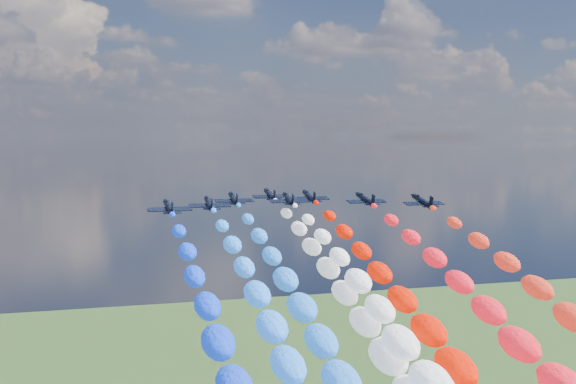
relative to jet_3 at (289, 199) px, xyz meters
name	(u,v)px	position (x,y,z in m)	size (l,w,h in m)	color
jet_0	(169,207)	(-29.40, -12.12, 0.00)	(9.12, 12.23, 2.69)	black
jet_1	(209,203)	(-19.89, -6.04, 0.00)	(9.12, 12.23, 2.69)	black
jet_2	(234,199)	(-12.17, 4.54, 0.00)	(9.12, 12.23, 2.69)	black
trail_2	(329,377)	(-12.17, -63.68, -21.16)	(6.92, 133.20, 47.23)	blue
jet_3	(289,199)	(0.00, 0.00, 0.00)	(9.12, 12.23, 2.69)	black
trail_3	(417,379)	(0.00, -68.22, -21.16)	(6.92, 133.20, 47.23)	white
jet_4	(270,195)	(-0.89, 13.75, 0.00)	(9.12, 12.23, 2.69)	black
trail_4	(375,353)	(-0.89, -54.47, -21.16)	(6.92, 133.20, 47.23)	silver
jet_5	(309,197)	(6.97, 5.86, 0.00)	(9.12, 12.23, 2.69)	black
trail_5	(441,363)	(6.97, -62.36, -21.16)	(6.92, 133.20, 47.23)	red
jet_6	(366,200)	(16.91, -5.96, 0.00)	(9.12, 12.23, 2.69)	black
trail_6	(541,381)	(16.91, -74.18, -21.16)	(6.92, 133.20, 47.23)	red
jet_7	(423,201)	(27.40, -14.21, 0.00)	(9.12, 12.23, 2.69)	black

